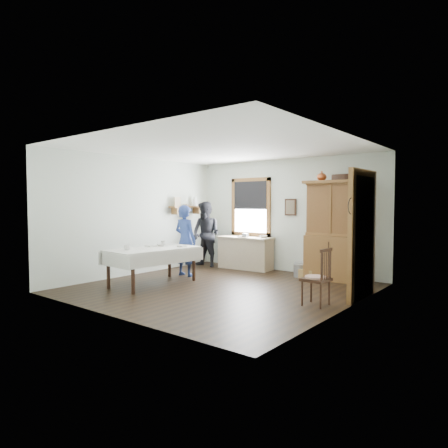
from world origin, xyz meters
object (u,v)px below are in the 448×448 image
object	(u,v)px
work_counter	(245,253)
dining_table	(153,266)
wicker_basket	(308,274)
pail	(300,270)
china_hutch	(334,231)
spindle_chair	(316,277)
figure_dark	(206,237)
woman_blue	(185,243)

from	to	relation	value
work_counter	dining_table	world-z (taller)	work_counter
work_counter	dining_table	distance (m)	2.76
dining_table	wicker_basket	xyz separation A→B (m)	(2.14, 2.55, -0.27)
pail	china_hutch	bearing A→B (deg)	9.54
china_hutch	spindle_chair	distance (m)	2.38
china_hutch	figure_dark	world-z (taller)	china_hutch
china_hutch	pail	bearing A→B (deg)	-174.05
spindle_chair	work_counter	bearing A→B (deg)	147.13
pail	figure_dark	world-z (taller)	figure_dark
pail	woman_blue	distance (m)	2.64
dining_table	pail	xyz separation A→B (m)	(1.93, 2.60, -0.23)
spindle_chair	pail	xyz separation A→B (m)	(-1.38, 2.09, -0.32)
wicker_basket	woman_blue	xyz separation A→B (m)	(-2.31, -1.44, 0.65)
woman_blue	pail	bearing A→B (deg)	-145.07
dining_table	woman_blue	distance (m)	1.18
work_counter	woman_blue	size ratio (longest dim) A/B	0.94
wicker_basket	woman_blue	world-z (taller)	woman_blue
work_counter	spindle_chair	distance (m)	3.72
work_counter	pail	bearing A→B (deg)	-9.14
work_counter	wicker_basket	xyz separation A→B (m)	(1.81, -0.19, -0.30)
figure_dark	woman_blue	bearing A→B (deg)	-69.28
work_counter	wicker_basket	size ratio (longest dim) A/B	4.23
work_counter	spindle_chair	xyz separation A→B (m)	(2.97, -2.23, 0.07)
work_counter	dining_table	xyz separation A→B (m)	(-0.34, -2.74, -0.03)
wicker_basket	figure_dark	world-z (taller)	figure_dark
dining_table	figure_dark	world-z (taller)	figure_dark
dining_table	pail	distance (m)	3.24
dining_table	woman_blue	size ratio (longest dim) A/B	1.24
pail	wicker_basket	size ratio (longest dim) A/B	0.87
work_counter	figure_dark	size ratio (longest dim) A/B	0.90
china_hutch	spindle_chair	xyz separation A→B (m)	(0.65, -2.21, -0.60)
work_counter	woman_blue	world-z (taller)	woman_blue
woman_blue	figure_dark	distance (m)	1.35
spindle_chair	pail	world-z (taller)	spindle_chair
work_counter	dining_table	bearing A→B (deg)	-100.98
wicker_basket	figure_dark	size ratio (longest dim) A/B	0.21
work_counter	china_hutch	size ratio (longest dim) A/B	0.66
dining_table	spindle_chair	xyz separation A→B (m)	(3.31, 0.51, 0.10)
dining_table	figure_dark	bearing A→B (deg)	105.20
dining_table	wicker_basket	world-z (taller)	dining_table
pail	wicker_basket	world-z (taller)	pail
work_counter	china_hutch	distance (m)	2.42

